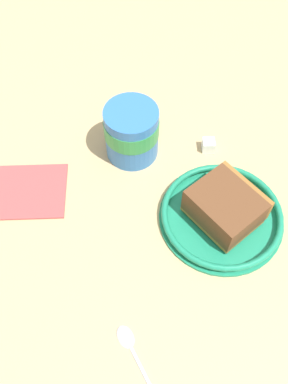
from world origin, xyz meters
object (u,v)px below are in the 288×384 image
at_px(sugar_cube, 208,145).
at_px(small_plate, 221,216).
at_px(cake_slice, 226,206).
at_px(tea_mug, 132,131).
at_px(teaspoon, 133,351).
at_px(folded_napkin, 30,191).

bearing_deg(sugar_cube, small_plate, 85.55).
height_order(cake_slice, tea_mug, tea_mug).
xyz_separation_m(tea_mug, teaspoon, (0.04, 0.31, -0.04)).
bearing_deg(sugar_cube, tea_mug, -6.77).
height_order(cake_slice, teaspoon, cake_slice).
relative_size(cake_slice, tea_mug, 1.17).
distance_m(folded_napkin, sugar_cube, 0.29).
bearing_deg(teaspoon, small_plate, -132.28).
relative_size(small_plate, cake_slice, 1.48).
distance_m(teaspoon, sugar_cube, 0.33).
relative_size(tea_mug, folded_napkin, 0.96).
bearing_deg(teaspoon, sugar_cube, -118.52).
bearing_deg(tea_mug, sugar_cube, 173.23).
bearing_deg(folded_napkin, sugar_cube, -171.42).
height_order(small_plate, folded_napkin, small_plate).
bearing_deg(sugar_cube, cake_slice, 86.51).
height_order(tea_mug, sugar_cube, tea_mug).
height_order(cake_slice, folded_napkin, cake_slice).
height_order(small_plate, teaspoon, small_plate).
distance_m(cake_slice, sugar_cube, 0.13).
bearing_deg(teaspoon, tea_mug, -97.21).
distance_m(cake_slice, folded_napkin, 0.29).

